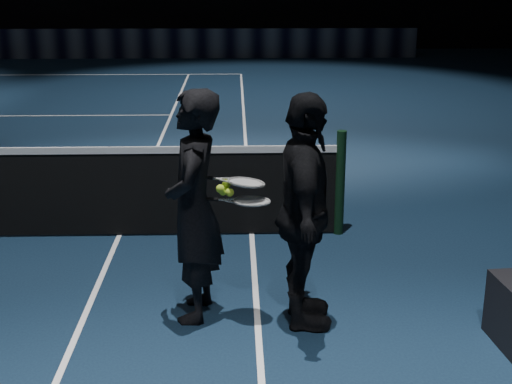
# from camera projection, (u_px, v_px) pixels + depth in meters

# --- Properties ---
(net_post_right) EXTENTS (0.10, 0.10, 1.10)m
(net_post_right) POSITION_uv_depth(u_px,v_px,m) (340.00, 183.00, 7.31)
(net_post_right) COLOR black
(net_post_right) RESTS_ON floor
(sponsor_backdrop) EXTENTS (22.00, 0.15, 0.90)m
(sponsor_backdrop) POSITION_uv_depth(u_px,v_px,m) (62.00, 44.00, 21.95)
(sponsor_backdrop) COLOR black
(sponsor_backdrop) RESTS_ON floor
(player_a) EXTENTS (0.49, 0.70, 1.82)m
(player_a) POSITION_uv_depth(u_px,v_px,m) (194.00, 207.00, 5.46)
(player_a) COLOR black
(player_a) RESTS_ON floor
(player_b) EXTENTS (0.48, 1.08, 1.82)m
(player_b) POSITION_uv_depth(u_px,v_px,m) (304.00, 213.00, 5.32)
(player_b) COLOR black
(player_b) RESTS_ON floor
(racket_lower) EXTENTS (0.71, 0.35, 0.03)m
(racket_lower) POSITION_uv_depth(u_px,v_px,m) (252.00, 201.00, 5.37)
(racket_lower) COLOR black
(racket_lower) RESTS_ON player_a
(racket_upper) EXTENTS (0.70, 0.30, 0.10)m
(racket_upper) POSITION_uv_depth(u_px,v_px,m) (246.00, 183.00, 5.37)
(racket_upper) COLOR black
(racket_upper) RESTS_ON player_b
(tennis_balls) EXTENTS (0.12, 0.10, 0.12)m
(tennis_balls) POSITION_uv_depth(u_px,v_px,m) (226.00, 189.00, 5.38)
(tennis_balls) COLOR #CEEF32
(tennis_balls) RESTS_ON racket_upper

